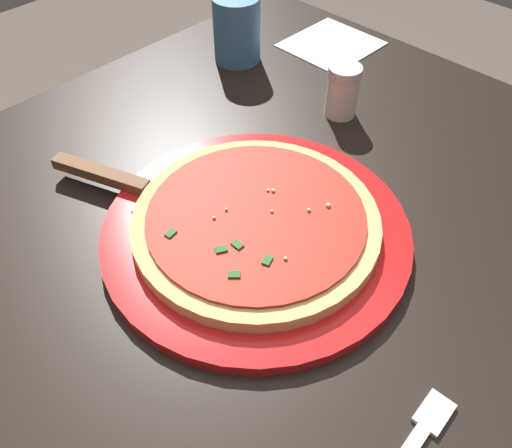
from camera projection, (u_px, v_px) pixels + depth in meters
name	position (u px, v px, depth m)	size (l,w,h in m)	color
restaurant_table	(287.00, 293.00, 0.72)	(0.89, 0.89, 0.77)	black
serving_plate	(256.00, 232.00, 0.59)	(0.34, 0.34, 0.01)	red
pizza	(256.00, 221.00, 0.57)	(0.27, 0.27, 0.02)	#DBB26B
pizza_server	(129.00, 184.00, 0.62)	(0.12, 0.22, 0.01)	silver
cup_tall_drink	(237.00, 29.00, 0.82)	(0.07, 0.07, 0.10)	teal
napkin_folded_right	(331.00, 44.00, 0.89)	(0.14, 0.13, 0.00)	white
parmesan_shaker	(343.00, 91.00, 0.73)	(0.05, 0.05, 0.07)	silver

